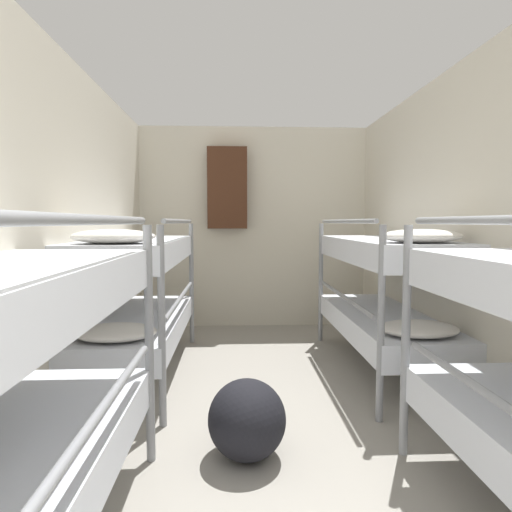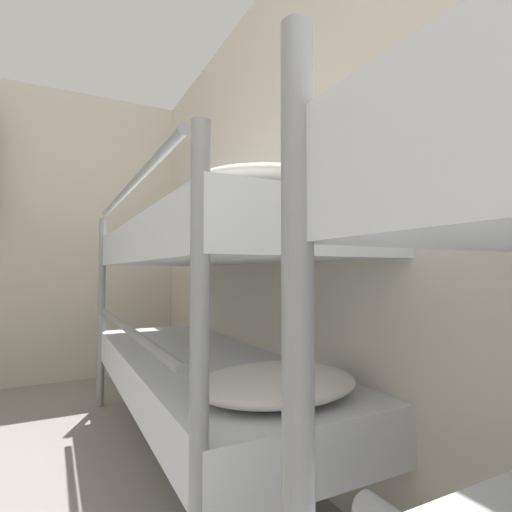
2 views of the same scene
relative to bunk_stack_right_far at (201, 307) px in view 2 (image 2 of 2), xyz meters
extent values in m
cube|color=beige|center=(0.36, -1.01, 0.45)|extent=(0.06, 5.57, 2.28)
cylinder|color=gray|center=(-0.32, -1.28, -0.10)|extent=(0.04, 0.04, 1.19)
cylinder|color=gray|center=(-0.32, -0.89, -0.10)|extent=(0.04, 0.04, 1.19)
cylinder|color=gray|center=(-0.32, 1.00, -0.10)|extent=(0.04, 0.04, 1.19)
cube|color=silver|center=(0.01, 0.05, -0.31)|extent=(0.64, 1.93, 0.18)
ellipsoid|color=silver|center=(0.01, -0.67, -0.18)|extent=(0.51, 0.40, 0.09)
cylinder|color=gray|center=(-0.32, 0.05, -0.08)|extent=(0.03, 1.64, 0.03)
cube|color=silver|center=(0.01, 0.05, 0.29)|extent=(0.64, 1.93, 0.18)
ellipsoid|color=silver|center=(0.01, -0.67, 0.42)|extent=(0.51, 0.40, 0.09)
cylinder|color=gray|center=(-0.32, 0.05, 0.52)|extent=(0.03, 1.64, 0.03)
camera|label=1|loc=(-1.19, -3.53, 0.51)|focal=32.00mm
camera|label=2|loc=(-0.61, -1.73, 0.16)|focal=28.00mm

